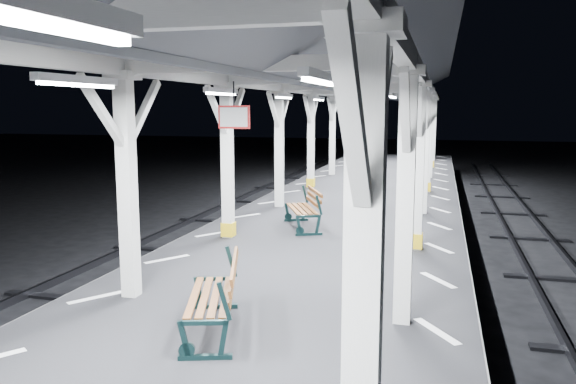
% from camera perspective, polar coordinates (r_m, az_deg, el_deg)
% --- Properties ---
extents(ground, '(120.00, 120.00, 0.00)m').
position_cam_1_polar(ground, '(10.26, 0.58, -13.20)').
color(ground, black).
rests_on(ground, ground).
extents(platform, '(6.00, 50.00, 1.00)m').
position_cam_1_polar(platform, '(10.09, 0.58, -10.57)').
color(platform, black).
rests_on(platform, ground).
extents(hazard_stripes_left, '(1.00, 48.00, 0.01)m').
position_cam_1_polar(hazard_stripes_left, '(10.80, -12.18, -6.68)').
color(hazard_stripes_left, silver).
rests_on(hazard_stripes_left, platform).
extents(hazard_stripes_right, '(1.00, 48.00, 0.01)m').
position_cam_1_polar(hazard_stripes_right, '(9.64, 14.99, -8.64)').
color(hazard_stripes_right, silver).
rests_on(hazard_stripes_right, platform).
extents(track_left, '(2.20, 60.00, 0.16)m').
position_cam_1_polar(track_left, '(12.40, -22.71, -9.61)').
color(track_left, '#2D2D33').
rests_on(track_left, ground).
extents(canopy, '(5.40, 49.00, 4.65)m').
position_cam_1_polar(canopy, '(9.54, 0.60, 13.08)').
color(canopy, silver).
rests_on(canopy, platform).
extents(bench_near, '(1.11, 1.80, 0.92)m').
position_cam_1_polar(bench_near, '(7.21, -7.10, -10.26)').
color(bench_near, black).
rests_on(bench_near, platform).
extents(bench_mid, '(1.25, 1.79, 0.91)m').
position_cam_1_polar(bench_mid, '(13.17, 1.87, -1.59)').
color(bench_mid, black).
rests_on(bench_mid, platform).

